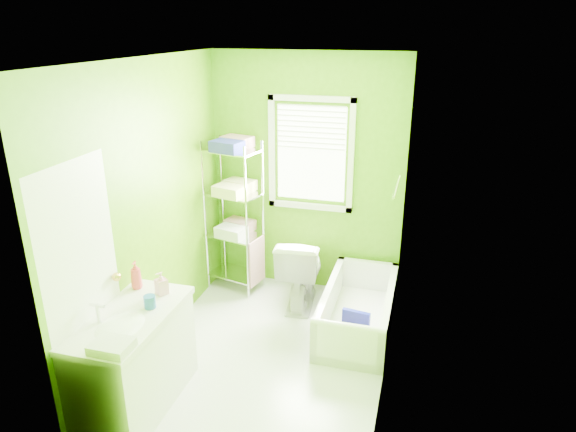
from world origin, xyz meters
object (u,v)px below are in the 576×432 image
(bathtub, at_px, (357,317))
(wire_shelf_unit, at_px, (236,200))
(vanity, at_px, (134,359))
(toilet, at_px, (301,270))

(bathtub, bearing_deg, wire_shelf_unit, 159.86)
(vanity, height_order, wire_shelf_unit, wire_shelf_unit)
(vanity, bearing_deg, wire_shelf_unit, 88.21)
(bathtub, distance_m, wire_shelf_unit, 1.79)
(toilet, bearing_deg, wire_shelf_unit, -17.67)
(bathtub, height_order, toilet, toilet)
(wire_shelf_unit, bearing_deg, bathtub, -20.14)
(bathtub, xyz_separation_m, vanity, (-1.51, -1.53, 0.29))
(bathtub, xyz_separation_m, toilet, (-0.67, 0.36, 0.25))
(toilet, relative_size, vanity, 0.74)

